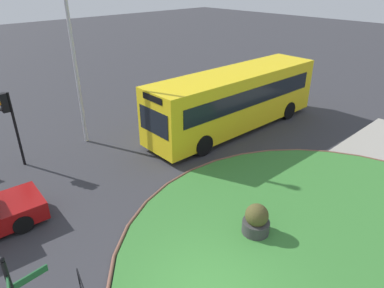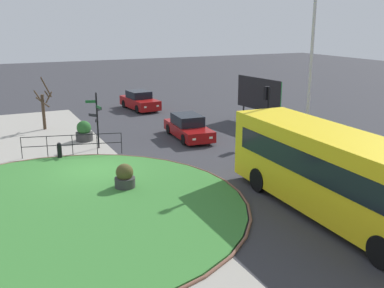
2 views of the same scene
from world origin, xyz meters
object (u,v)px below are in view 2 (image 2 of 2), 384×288
Objects in this scene: bollard_foreground at (60,151)px; traffic_light_near at (267,101)px; billboard_left at (259,94)px; street_tree_bare at (44,107)px; planter_near_signpost at (125,178)px; planter_kerbside at (84,132)px; car_near_lane at (188,128)px; car_far_lane at (140,101)px; bus_yellow at (337,174)px; signpost_directional at (97,117)px; lamppost_tall at (311,69)px.

traffic_light_near is (1.70, 11.50, 1.96)m from bollard_foreground.
street_tree_bare is at bearing -114.52° from billboard_left.
street_tree_bare reaches higher than planter_near_signpost.
traffic_light_near is 0.75× the size of billboard_left.
bollard_foreground is at bearing -31.99° from planter_kerbside.
street_tree_bare is (-5.95, -7.53, 0.88)m from car_near_lane.
billboard_left is (-1.68, 6.12, 1.36)m from car_near_lane.
billboard_left reaches higher than bollard_foreground.
traffic_light_near is at bearing 9.22° from car_far_lane.
billboard_left is at bearing -21.72° from bus_yellow.
bollard_foreground is 13.78m from car_far_lane.
bus_yellow reaches higher than planter_near_signpost.
bus_yellow is at bearing 45.26° from planter_near_signpost.
car_far_lane is 13.35m from traffic_light_near.
planter_kerbside is (-1.97, -0.33, -1.25)m from signpost_directional.
lamppost_tall is 16.94m from street_tree_bare.
planter_kerbside is at bearing -98.57° from billboard_left.
bollard_foreground is 3.71m from planter_kerbside.
bollard_foreground is at bearing -41.71° from car_far_lane.
planter_near_signpost is at bearing 46.72° from bus_yellow.
bollard_foreground is 5.85m from planter_near_signpost.
bollard_foreground is at bearing -77.20° from car_near_lane.
car_near_lane reaches higher than planter_near_signpost.
traffic_light_near is 14.28m from street_tree_bare.
car_near_lane is 3.79× the size of planter_kerbside.
bollard_foreground is 7.21m from street_tree_bare.
traffic_light_near is 5.19m from billboard_left.
car_near_lane is (-1.17, 7.84, 0.19)m from bollard_foreground.
street_tree_bare is at bearing -173.50° from planter_near_signpost.
car_near_lane is 6.20m from planter_kerbside.
car_near_lane is 1.05× the size of car_far_lane.
bus_yellow is at bearing 4.09° from car_near_lane.
planter_near_signpost is 8.73m from planter_kerbside.
bus_yellow reaches higher than car_near_lane.
lamppost_tall is 10.83m from planter_near_signpost.
traffic_light_near is 10.66m from planter_near_signpost.
billboard_left is at bearing 164.41° from lamppost_tall.
billboard_left is at bearing 109.64° from car_near_lane.
car_far_lane is at bearing -177.57° from car_near_lane.
signpost_directional is 5.66m from car_near_lane.
street_tree_bare reaches higher than planter_kerbside.
car_near_lane is 1.06× the size of billboard_left.
bollard_foreground is 7.93m from car_near_lane.
bus_yellow is 2.28× the size of car_near_lane.
planter_kerbside is (-0.30, -12.00, -1.45)m from billboard_left.
bollard_foreground is 0.20× the size of car_far_lane.
bollard_foreground is at bearing -112.89° from lamppost_tall.
car_near_lane is 4.98m from traffic_light_near.
traffic_light_near reaches higher than planter_near_signpost.
car_near_lane reaches higher than bollard_foreground.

